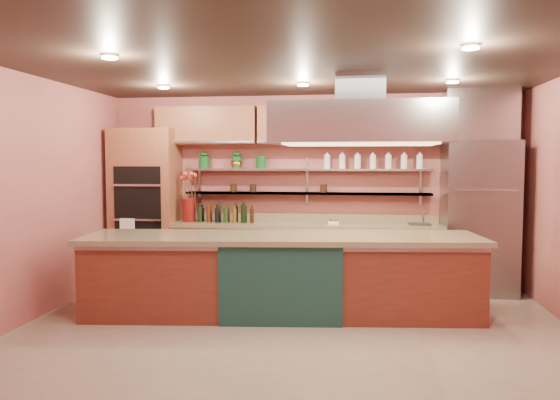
# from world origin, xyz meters

# --- Properties ---
(floor) EXTENTS (6.00, 5.00, 0.02)m
(floor) POSITION_xyz_m (0.00, 0.00, -0.01)
(floor) COLOR gray
(floor) RESTS_ON ground
(ceiling) EXTENTS (6.00, 5.00, 0.02)m
(ceiling) POSITION_xyz_m (0.00, 0.00, 2.80)
(ceiling) COLOR black
(ceiling) RESTS_ON wall_back
(wall_back) EXTENTS (6.00, 0.04, 2.80)m
(wall_back) POSITION_xyz_m (0.00, 2.50, 1.40)
(wall_back) COLOR #A9544F
(wall_back) RESTS_ON floor
(wall_front) EXTENTS (6.00, 0.04, 2.80)m
(wall_front) POSITION_xyz_m (0.00, -2.50, 1.40)
(wall_front) COLOR #A9544F
(wall_front) RESTS_ON floor
(wall_left) EXTENTS (0.04, 5.00, 2.80)m
(wall_left) POSITION_xyz_m (-3.00, 0.00, 1.40)
(wall_left) COLOR #A9544F
(wall_left) RESTS_ON floor
(oven_stack) EXTENTS (0.95, 0.64, 2.30)m
(oven_stack) POSITION_xyz_m (-2.45, 2.18, 1.15)
(oven_stack) COLOR brown
(oven_stack) RESTS_ON floor
(refrigerator) EXTENTS (0.95, 0.72, 2.10)m
(refrigerator) POSITION_xyz_m (2.35, 2.14, 1.05)
(refrigerator) COLOR gray
(refrigerator) RESTS_ON floor
(back_counter) EXTENTS (3.84, 0.64, 0.93)m
(back_counter) POSITION_xyz_m (-0.05, 2.20, 0.47)
(back_counter) COLOR tan
(back_counter) RESTS_ON floor
(wall_shelf_lower) EXTENTS (3.60, 0.26, 0.03)m
(wall_shelf_lower) POSITION_xyz_m (-0.05, 2.37, 1.35)
(wall_shelf_lower) COLOR #A2A6A9
(wall_shelf_lower) RESTS_ON wall_back
(wall_shelf_upper) EXTENTS (3.60, 0.26, 0.03)m
(wall_shelf_upper) POSITION_xyz_m (-0.05, 2.37, 1.70)
(wall_shelf_upper) COLOR #A2A6A9
(wall_shelf_upper) RESTS_ON wall_back
(upper_cabinets) EXTENTS (4.60, 0.36, 0.55)m
(upper_cabinets) POSITION_xyz_m (0.00, 2.32, 2.35)
(upper_cabinets) COLOR brown
(upper_cabinets) RESTS_ON wall_back
(range_hood) EXTENTS (2.00, 1.00, 0.45)m
(range_hood) POSITION_xyz_m (0.70, 0.70, 2.25)
(range_hood) COLOR #A2A6A9
(range_hood) RESTS_ON ceiling
(ceiling_downlights) EXTENTS (4.00, 2.80, 0.02)m
(ceiling_downlights) POSITION_xyz_m (0.00, 0.20, 2.77)
(ceiling_downlights) COLOR #FFE5A5
(ceiling_downlights) RESTS_ON ceiling
(island) EXTENTS (4.63, 1.45, 0.95)m
(island) POSITION_xyz_m (-0.20, 0.70, 0.48)
(island) COLOR maroon
(island) RESTS_ON floor
(flower_vase) EXTENTS (0.21, 0.21, 0.34)m
(flower_vase) POSITION_xyz_m (-1.78, 2.15, 1.10)
(flower_vase) COLOR #610E0E
(flower_vase) RESTS_ON back_counter
(oil_bottle_cluster) EXTENTS (0.93, 0.54, 0.29)m
(oil_bottle_cluster) POSITION_xyz_m (-1.21, 2.15, 1.07)
(oil_bottle_cluster) COLOR black
(oil_bottle_cluster) RESTS_ON back_counter
(kitchen_scale) EXTENTS (0.18, 0.16, 0.08)m
(kitchen_scale) POSITION_xyz_m (0.36, 2.15, 0.97)
(kitchen_scale) COLOR white
(kitchen_scale) RESTS_ON back_counter
(bar_faucet) EXTENTS (0.03, 0.03, 0.20)m
(bar_faucet) POSITION_xyz_m (1.62, 2.25, 1.03)
(bar_faucet) COLOR silver
(bar_faucet) RESTS_ON back_counter
(copper_kettle) EXTENTS (0.17, 0.17, 0.13)m
(copper_kettle) POSITION_xyz_m (-1.10, 2.37, 1.78)
(copper_kettle) COLOR #C77B2E
(copper_kettle) RESTS_ON wall_shelf_upper
(green_canister) EXTENTS (0.18, 0.18, 0.18)m
(green_canister) POSITION_xyz_m (-0.73, 2.37, 1.81)
(green_canister) COLOR #104D1A
(green_canister) RESTS_ON wall_shelf_upper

